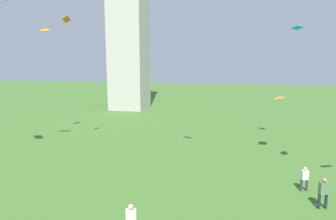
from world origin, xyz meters
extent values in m
cube|color=silver|center=(1.35, 13.09, 1.24)|extent=(0.54, 0.42, 0.70)
sphere|color=#D8AD84|center=(1.35, 13.09, 1.71)|extent=(0.26, 0.26, 0.26)
cylinder|color=#2D3338|center=(10.20, 20.68, 0.39)|extent=(0.15, 0.15, 0.78)
cylinder|color=#2D3338|center=(10.55, 20.77, 0.39)|extent=(0.15, 0.15, 0.78)
cube|color=silver|center=(10.38, 20.72, 1.09)|extent=(0.47, 0.34, 0.62)
sphere|color=beige|center=(10.38, 20.72, 1.51)|extent=(0.23, 0.23, 0.23)
cylinder|color=#1E2333|center=(11.07, 18.56, 0.44)|extent=(0.17, 0.17, 0.88)
cylinder|color=#1E2333|center=(10.69, 18.45, 0.44)|extent=(0.17, 0.17, 0.88)
cube|color=#51754C|center=(10.88, 18.50, 1.23)|extent=(0.54, 0.40, 0.70)
sphere|color=#A37556|center=(10.88, 18.50, 1.71)|extent=(0.26, 0.26, 0.26)
cube|color=orange|center=(-9.30, 25.53, 12.16)|extent=(0.61, 0.96, 0.63)
cube|color=orange|center=(9.61, 28.23, 5.20)|extent=(1.07, 1.35, 0.25)
cube|color=#CF8407|center=(-13.69, 28.41, 11.61)|extent=(0.93, 0.98, 0.41)
cube|color=#1A98DE|center=(11.15, 30.86, 11.47)|extent=(1.08, 1.19, 0.31)
camera|label=1|loc=(5.81, 1.68, 8.21)|focal=30.47mm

